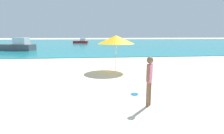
% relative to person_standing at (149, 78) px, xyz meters
% --- Properties ---
extents(water, '(160.00, 60.00, 0.06)m').
position_rel_person_standing_xyz_m(water, '(-1.29, 41.65, -0.87)').
color(water, teal).
rests_on(water, ground).
extents(person_standing, '(0.27, 0.29, 1.58)m').
position_rel_person_standing_xyz_m(person_standing, '(0.00, 0.00, 0.00)').
color(person_standing, brown).
rests_on(person_standing, ground).
extents(frisbee, '(0.30, 0.30, 0.03)m').
position_rel_person_standing_xyz_m(frisbee, '(-0.19, 1.10, -0.88)').
color(frisbee, blue).
rests_on(frisbee, ground).
extents(boat_near, '(5.39, 3.10, 1.74)m').
position_rel_person_standing_xyz_m(boat_near, '(-12.07, 20.17, -0.23)').
color(boat_near, '#4C4C51').
rests_on(boat_near, water).
extents(boat_far, '(3.67, 1.96, 1.19)m').
position_rel_person_standing_xyz_m(boat_far, '(-4.64, 38.16, -0.43)').
color(boat_far, red).
rests_on(boat_far, water).
extents(beach_umbrella, '(2.27, 2.27, 2.18)m').
position_rel_person_standing_xyz_m(beach_umbrella, '(-0.34, 5.55, 1.03)').
color(beach_umbrella, '#B7B7BC').
rests_on(beach_umbrella, ground).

